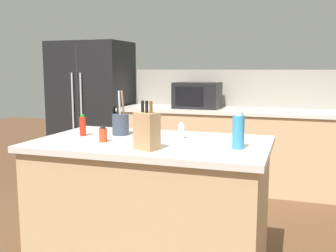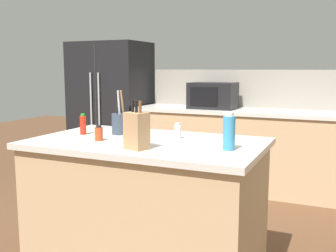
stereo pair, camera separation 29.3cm
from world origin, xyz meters
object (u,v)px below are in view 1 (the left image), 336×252
object	(u,v)px
hot_sauce_bottle	(83,126)
refrigerator	(92,109)
spice_jar_paprika	(103,135)
knife_block	(147,131)
utensil_crock	(121,124)
salt_shaker	(181,131)
dish_soap_bottle	(238,131)
microwave	(197,95)

from	to	relation	value
hot_sauce_bottle	refrigerator	bearing A→B (deg)	117.75
spice_jar_paprika	hot_sauce_bottle	world-z (taller)	hot_sauce_bottle
refrigerator	knife_block	xyz separation A→B (m)	(1.78, -2.53, 0.17)
utensil_crock	hot_sauce_bottle	distance (m)	0.27
knife_block	salt_shaker	world-z (taller)	knife_block
utensil_crock	salt_shaker	size ratio (longest dim) A/B	2.90
utensil_crock	salt_shaker	xyz separation A→B (m)	(0.46, -0.00, -0.03)
salt_shaker	spice_jar_paprika	bearing A→B (deg)	-148.09
spice_jar_paprika	utensil_crock	bearing A→B (deg)	91.58
dish_soap_bottle	salt_shaker	size ratio (longest dim) A/B	2.04
refrigerator	salt_shaker	world-z (taller)	refrigerator
microwave	salt_shaker	size ratio (longest dim) A/B	4.87
microwave	spice_jar_paprika	bearing A→B (deg)	-91.04
knife_block	hot_sauce_bottle	world-z (taller)	knife_block
microwave	salt_shaker	xyz separation A→B (m)	(0.41, -2.05, -0.10)
refrigerator	utensil_crock	xyz separation A→B (m)	(1.41, -2.10, 0.14)
dish_soap_bottle	hot_sauce_bottle	xyz separation A→B (m)	(-1.12, 0.10, -0.03)
dish_soap_bottle	hot_sauce_bottle	bearing A→B (deg)	174.64
dish_soap_bottle	knife_block	bearing A→B (deg)	-158.62
refrigerator	microwave	xyz separation A→B (m)	(1.46, -0.05, 0.22)
refrigerator	knife_block	world-z (taller)	refrigerator
microwave	knife_block	xyz separation A→B (m)	(0.32, -2.48, -0.04)
utensil_crock	salt_shaker	distance (m)	0.46
refrigerator	hot_sauce_bottle	distance (m)	2.52
knife_block	dish_soap_bottle	distance (m)	0.54
utensil_crock	dish_soap_bottle	xyz separation A→B (m)	(0.88, -0.23, 0.02)
salt_shaker	spice_jar_paprika	size ratio (longest dim) A/B	1.06
utensil_crock	hot_sauce_bottle	world-z (taller)	utensil_crock
salt_shaker	dish_soap_bottle	bearing A→B (deg)	-27.93
utensil_crock	spice_jar_paprika	distance (m)	0.29
dish_soap_bottle	hot_sauce_bottle	world-z (taller)	dish_soap_bottle
utensil_crock	spice_jar_paprika	size ratio (longest dim) A/B	3.07
refrigerator	utensil_crock	world-z (taller)	refrigerator
knife_block	utensil_crock	bearing A→B (deg)	150.21
refrigerator	spice_jar_paprika	bearing A→B (deg)	-59.31
dish_soap_bottle	utensil_crock	bearing A→B (deg)	165.50
utensil_crock	dish_soap_bottle	world-z (taller)	utensil_crock
dish_soap_bottle	spice_jar_paprika	size ratio (longest dim) A/B	2.15
microwave	knife_block	size ratio (longest dim) A/B	1.85
dish_soap_bottle	salt_shaker	xyz separation A→B (m)	(-0.42, 0.22, -0.05)
microwave	utensil_crock	size ratio (longest dim) A/B	1.68
knife_block	spice_jar_paprika	world-z (taller)	knife_block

